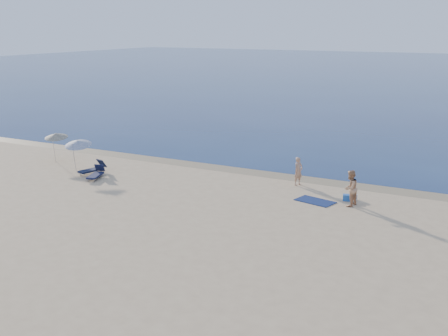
{
  "coord_description": "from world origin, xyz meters",
  "views": [
    {
      "loc": [
        13.43,
        -11.04,
        8.83
      ],
      "look_at": [
        -0.77,
        16.0,
        1.0
      ],
      "focal_mm": 45.0,
      "sensor_mm": 36.0,
      "label": 1
    }
  ],
  "objects_px": {
    "blue_cooler": "(347,198)",
    "umbrella_near": "(78,143)",
    "person_left": "(298,171)",
    "person_right": "(350,188)"
  },
  "relations": [
    {
      "from": "person_right",
      "to": "umbrella_near",
      "type": "distance_m",
      "value": 16.76
    },
    {
      "from": "blue_cooler",
      "to": "umbrella_near",
      "type": "xyz_separation_m",
      "value": [
        -16.38,
        -1.8,
        1.63
      ]
    },
    {
      "from": "person_left",
      "to": "blue_cooler",
      "type": "xyz_separation_m",
      "value": [
        3.27,
        -1.54,
        -0.65
      ]
    },
    {
      "from": "person_left",
      "to": "umbrella_near",
      "type": "bearing_deg",
      "value": 128.62
    },
    {
      "from": "person_right",
      "to": "umbrella_near",
      "type": "relative_size",
      "value": 0.86
    },
    {
      "from": "person_right",
      "to": "umbrella_near",
      "type": "xyz_separation_m",
      "value": [
        -16.71,
        -1.0,
        0.87
      ]
    },
    {
      "from": "person_left",
      "to": "person_right",
      "type": "distance_m",
      "value": 4.29
    },
    {
      "from": "person_left",
      "to": "person_right",
      "type": "height_order",
      "value": "person_right"
    },
    {
      "from": "blue_cooler",
      "to": "umbrella_near",
      "type": "distance_m",
      "value": 16.56
    },
    {
      "from": "umbrella_near",
      "to": "person_right",
      "type": "bearing_deg",
      "value": -18.34
    }
  ]
}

